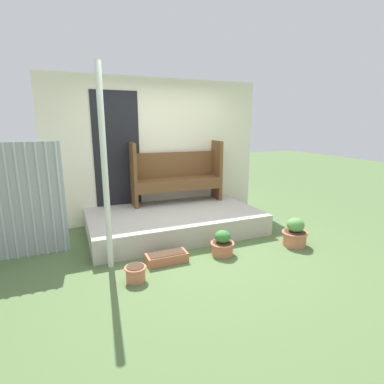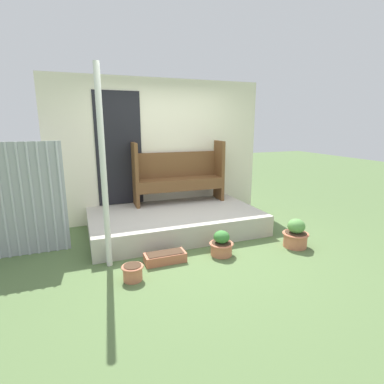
% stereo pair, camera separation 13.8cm
% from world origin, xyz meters
% --- Properties ---
extents(ground_plane, '(24.00, 24.00, 0.00)m').
position_xyz_m(ground_plane, '(0.00, 0.00, 0.00)').
color(ground_plane, '#516B3D').
extents(porch_slab, '(2.82, 1.64, 0.34)m').
position_xyz_m(porch_slab, '(-0.05, 0.82, 0.17)').
color(porch_slab, '#B7B2A5').
rests_on(porch_slab, ground_plane).
extents(house_wall, '(4.02, 0.08, 2.60)m').
position_xyz_m(house_wall, '(-0.09, 1.67, 1.30)').
color(house_wall, beige).
rests_on(house_wall, ground_plane).
extents(support_post, '(0.07, 0.07, 2.49)m').
position_xyz_m(support_post, '(-1.25, -0.09, 1.25)').
color(support_post, silver).
rests_on(support_post, ground_plane).
extents(bench, '(1.69, 0.45, 1.14)m').
position_xyz_m(bench, '(0.22, 1.43, 0.90)').
color(bench, brown).
rests_on(bench, porch_slab).
extents(flower_pot_left, '(0.26, 0.26, 0.19)m').
position_xyz_m(flower_pot_left, '(-1.03, -0.58, 0.10)').
color(flower_pot_left, '#C67251').
rests_on(flower_pot_left, ground_plane).
extents(flower_pot_middle, '(0.34, 0.34, 0.36)m').
position_xyz_m(flower_pot_middle, '(0.25, -0.33, 0.16)').
color(flower_pot_middle, '#C67251').
rests_on(flower_pot_middle, ground_plane).
extents(flower_pot_right, '(0.38, 0.38, 0.43)m').
position_xyz_m(flower_pot_right, '(1.41, -0.47, 0.19)').
color(flower_pot_right, '#C67251').
rests_on(flower_pot_right, ground_plane).
extents(planter_box_rect, '(0.55, 0.23, 0.14)m').
position_xyz_m(planter_box_rect, '(-0.55, -0.26, 0.07)').
color(planter_box_rect, '#B76647').
rests_on(planter_box_rect, ground_plane).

